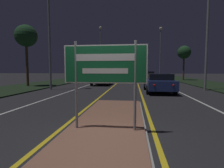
% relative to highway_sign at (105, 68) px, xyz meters
% --- Properties ---
extents(ground_plane, '(160.00, 160.00, 0.00)m').
position_rel_highway_sign_xyz_m(ground_plane, '(0.00, -0.53, -1.72)').
color(ground_plane, '#232326').
extents(median_island, '(2.20, 8.84, 0.10)m').
position_rel_highway_sign_xyz_m(median_island, '(0.00, 0.00, -1.68)').
color(median_island, '#999993').
rests_on(median_island, ground_plane).
extents(verge_left, '(5.00, 100.00, 0.08)m').
position_rel_highway_sign_xyz_m(verge_left, '(-9.50, 19.47, -1.68)').
color(verge_left, black).
rests_on(verge_left, ground_plane).
extents(verge_right, '(5.00, 100.00, 0.08)m').
position_rel_highway_sign_xyz_m(verge_right, '(9.50, 19.47, -1.68)').
color(verge_right, black).
rests_on(verge_right, ground_plane).
extents(centre_line_yellow_left, '(0.12, 70.00, 0.01)m').
position_rel_highway_sign_xyz_m(centre_line_yellow_left, '(-1.29, 24.47, -1.72)').
color(centre_line_yellow_left, gold).
rests_on(centre_line_yellow_left, ground_plane).
extents(centre_line_yellow_right, '(0.12, 70.00, 0.01)m').
position_rel_highway_sign_xyz_m(centre_line_yellow_right, '(1.29, 24.47, -1.72)').
color(centre_line_yellow_right, gold).
rests_on(centre_line_yellow_right, ground_plane).
extents(lane_line_white_left, '(0.12, 70.00, 0.01)m').
position_rel_highway_sign_xyz_m(lane_line_white_left, '(-4.20, 24.47, -1.72)').
color(lane_line_white_left, silver).
rests_on(lane_line_white_left, ground_plane).
extents(lane_line_white_right, '(0.12, 70.00, 0.01)m').
position_rel_highway_sign_xyz_m(lane_line_white_right, '(4.20, 24.47, -1.72)').
color(lane_line_white_right, silver).
rests_on(lane_line_white_right, ground_plane).
extents(edge_line_white_left, '(0.10, 70.00, 0.01)m').
position_rel_highway_sign_xyz_m(edge_line_white_left, '(-7.20, 24.47, -1.72)').
color(edge_line_white_left, silver).
rests_on(edge_line_white_left, ground_plane).
extents(edge_line_white_right, '(0.10, 70.00, 0.01)m').
position_rel_highway_sign_xyz_m(edge_line_white_right, '(7.20, 24.47, -1.72)').
color(edge_line_white_right, silver).
rests_on(edge_line_white_right, ground_plane).
extents(highway_sign, '(2.16, 0.07, 2.31)m').
position_rel_highway_sign_xyz_m(highway_sign, '(0.00, 0.00, 0.00)').
color(highway_sign, gray).
rests_on(highway_sign, median_island).
extents(streetlight_left_near, '(0.57, 0.57, 9.84)m').
position_rel_highway_sign_xyz_m(streetlight_left_near, '(-6.27, 9.65, 4.83)').
color(streetlight_left_near, gray).
rests_on(streetlight_left_near, ground_plane).
extents(streetlight_left_far, '(0.62, 0.62, 11.38)m').
position_rel_highway_sign_xyz_m(streetlight_left_far, '(-6.63, 34.75, 6.02)').
color(streetlight_left_far, gray).
rests_on(streetlight_left_far, ground_plane).
extents(streetlight_right_near, '(0.49, 0.49, 10.62)m').
position_rel_highway_sign_xyz_m(streetlight_right_near, '(6.53, 10.46, 4.78)').
color(streetlight_right_near, gray).
rests_on(streetlight_right_near, ground_plane).
extents(streetlight_right_far, '(0.63, 0.63, 10.76)m').
position_rel_highway_sign_xyz_m(streetlight_right_far, '(6.45, 34.33, 5.69)').
color(streetlight_right_far, gray).
rests_on(streetlight_right_far, ground_plane).
extents(car_receding_0, '(2.01, 4.67, 1.39)m').
position_rel_highway_sign_xyz_m(car_receding_0, '(2.63, 8.95, -0.98)').
color(car_receding_0, navy).
rests_on(car_receding_0, ground_plane).
extents(car_receding_1, '(1.94, 4.17, 1.47)m').
position_rel_highway_sign_xyz_m(car_receding_1, '(2.72, 20.42, -0.95)').
color(car_receding_1, black).
rests_on(car_receding_1, ground_plane).
extents(car_approaching_0, '(1.92, 4.21, 1.40)m').
position_rel_highway_sign_xyz_m(car_approaching_0, '(-2.77, 14.82, -0.98)').
color(car_approaching_0, '#B7B7BC').
rests_on(car_approaching_0, ground_plane).
extents(car_approaching_1, '(1.85, 4.84, 1.48)m').
position_rel_highway_sign_xyz_m(car_approaching_1, '(-5.98, 27.96, -0.93)').
color(car_approaching_1, maroon).
rests_on(car_approaching_1, ground_plane).
extents(roadside_palm_left, '(2.11, 2.11, 5.96)m').
position_rel_highway_sign_xyz_m(roadside_palm_left, '(-9.70, 11.71, 3.20)').
color(roadside_palm_left, '#4C3823').
rests_on(roadside_palm_left, verge_left).
extents(roadside_palm_right, '(2.05, 2.05, 5.39)m').
position_rel_highway_sign_xyz_m(roadside_palm_right, '(8.65, 24.44, 2.67)').
color(roadside_palm_right, '#4C3823').
rests_on(roadside_palm_right, verge_right).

